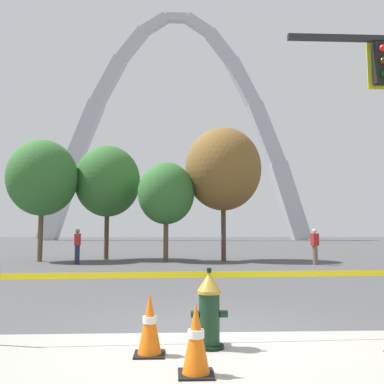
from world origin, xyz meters
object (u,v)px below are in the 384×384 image
at_px(pedestrian_standing_center, 77,246).
at_px(traffic_cone_curb_edge, 150,325).
at_px(traffic_cone_mid_sidewalk, 196,339).
at_px(monument_arch, 176,137).
at_px(fire_hydrant, 209,310).
at_px(pedestrian_walking_left, 315,246).

bearing_deg(pedestrian_standing_center, traffic_cone_curb_edge, -74.17).
relative_size(traffic_cone_mid_sidewalk, monument_arch, 0.01).
bearing_deg(fire_hydrant, traffic_cone_mid_sidewalk, -102.51).
height_order(traffic_cone_mid_sidewalk, traffic_cone_curb_edge, same).
distance_m(monument_arch, pedestrian_standing_center, 59.60).
height_order(monument_arch, pedestrian_walking_left, monument_arch).
distance_m(traffic_cone_curb_edge, pedestrian_standing_center, 14.91).
bearing_deg(pedestrian_standing_center, pedestrian_walking_left, -4.76).
bearing_deg(pedestrian_standing_center, traffic_cone_mid_sidewalk, -73.10).
distance_m(monument_arch, pedestrian_walking_left, 60.53).
height_order(fire_hydrant, traffic_cone_mid_sidewalk, fire_hydrant).
distance_m(traffic_cone_curb_edge, pedestrian_walking_left, 14.98).
bearing_deg(traffic_cone_curb_edge, monument_arch, 89.37).
distance_m(traffic_cone_curb_edge, monument_arch, 73.32).
xyz_separation_m(traffic_cone_mid_sidewalk, pedestrian_standing_center, (-4.57, 15.05, 0.46)).
distance_m(fire_hydrant, pedestrian_walking_left, 14.41).
bearing_deg(monument_arch, fire_hydrant, -90.05).
bearing_deg(traffic_cone_mid_sidewalk, pedestrian_standing_center, 106.90).
xyz_separation_m(traffic_cone_curb_edge, pedestrian_standing_center, (-4.07, 14.34, 0.46)).
height_order(monument_arch, pedestrian_standing_center, monument_arch).
bearing_deg(pedestrian_walking_left, traffic_cone_curb_edge, -116.02).
distance_m(pedestrian_walking_left, pedestrian_standing_center, 10.67).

